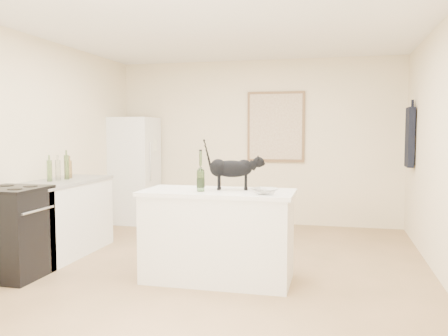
% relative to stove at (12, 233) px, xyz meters
% --- Properties ---
extents(floor, '(5.50, 5.50, 0.00)m').
position_rel_stove_xyz_m(floor, '(1.95, 0.60, -0.45)').
color(floor, '#A78059').
rests_on(floor, ground).
extents(ceiling, '(5.50, 5.50, 0.00)m').
position_rel_stove_xyz_m(ceiling, '(1.95, 0.60, 2.15)').
color(ceiling, white).
rests_on(ceiling, ground).
extents(wall_back, '(4.50, 0.00, 4.50)m').
position_rel_stove_xyz_m(wall_back, '(1.95, 3.35, 0.85)').
color(wall_back, beige).
rests_on(wall_back, ground).
extents(wall_front, '(4.50, 0.00, 4.50)m').
position_rel_stove_xyz_m(wall_front, '(1.95, -2.15, 0.85)').
color(wall_front, beige).
rests_on(wall_front, ground).
extents(wall_left, '(0.00, 5.50, 5.50)m').
position_rel_stove_xyz_m(wall_left, '(-0.30, 0.60, 0.85)').
color(wall_left, beige).
rests_on(wall_left, ground).
extents(island_base, '(1.44, 0.67, 0.86)m').
position_rel_stove_xyz_m(island_base, '(2.05, 0.40, -0.02)').
color(island_base, white).
rests_on(island_base, floor).
extents(island_top, '(1.50, 0.70, 0.04)m').
position_rel_stove_xyz_m(island_top, '(2.05, 0.40, 0.43)').
color(island_top, white).
rests_on(island_top, island_base).
extents(left_cabinets, '(0.60, 1.40, 0.86)m').
position_rel_stove_xyz_m(left_cabinets, '(0.00, 0.90, -0.02)').
color(left_cabinets, white).
rests_on(left_cabinets, floor).
extents(left_countertop, '(0.62, 1.44, 0.04)m').
position_rel_stove_xyz_m(left_countertop, '(0.00, 0.90, 0.43)').
color(left_countertop, gray).
rests_on(left_countertop, left_cabinets).
extents(stove, '(0.60, 0.60, 0.90)m').
position_rel_stove_xyz_m(stove, '(0.00, 0.00, 0.00)').
color(stove, black).
rests_on(stove, floor).
extents(fridge, '(0.68, 0.68, 1.70)m').
position_rel_stove_xyz_m(fridge, '(0.00, 2.95, 0.40)').
color(fridge, white).
rests_on(fridge, floor).
extents(artwork_frame, '(0.90, 0.03, 1.10)m').
position_rel_stove_xyz_m(artwork_frame, '(2.25, 3.32, 1.10)').
color(artwork_frame, brown).
rests_on(artwork_frame, wall_back).
extents(artwork_canvas, '(0.82, 0.00, 1.02)m').
position_rel_stove_xyz_m(artwork_canvas, '(2.25, 3.30, 1.10)').
color(artwork_canvas, beige).
rests_on(artwork_canvas, wall_back).
extents(hanging_garment, '(0.08, 0.34, 0.80)m').
position_rel_stove_xyz_m(hanging_garment, '(4.14, 2.65, 0.95)').
color(hanging_garment, black).
rests_on(hanging_garment, wall_right).
extents(black_cat, '(0.56, 0.25, 0.38)m').
position_rel_stove_xyz_m(black_cat, '(2.17, 0.50, 0.64)').
color(black_cat, black).
rests_on(black_cat, island_top).
extents(wine_bottle, '(0.09, 0.09, 0.36)m').
position_rel_stove_xyz_m(wine_bottle, '(1.90, 0.29, 0.63)').
color(wine_bottle, '#274E1F').
rests_on(wine_bottle, island_top).
extents(glass_bowl, '(0.30, 0.30, 0.06)m').
position_rel_stove_xyz_m(glass_bowl, '(2.54, 0.23, 0.48)').
color(glass_bowl, silver).
rests_on(glass_bowl, island_top).
extents(fridge_paper, '(0.05, 0.14, 0.19)m').
position_rel_stove_xyz_m(fridge_paper, '(0.34, 2.96, 0.80)').
color(fridge_paper, silver).
rests_on(fridge_paper, fridge).
extents(counter_bottle_cluster, '(0.12, 0.45, 0.30)m').
position_rel_stove_xyz_m(counter_bottle_cluster, '(-0.02, 0.92, 0.58)').
color(counter_bottle_cluster, '#264D19').
rests_on(counter_bottle_cluster, left_countertop).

